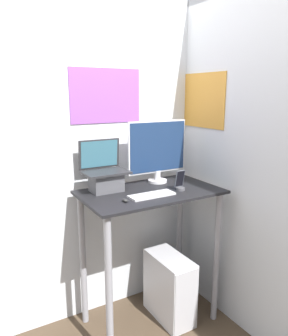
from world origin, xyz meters
TOP-DOWN VIEW (x-y plane):
  - wall_back at (-0.00, 0.69)m, footprint 6.00×0.06m
  - wall_side_right at (0.60, 0.00)m, footprint 0.06×6.00m
  - desk at (0.00, 0.30)m, footprint 1.03×0.60m
  - laptop at (-0.29, 0.47)m, footprint 0.32×0.25m
  - monitor at (0.18, 0.48)m, footprint 0.53×0.16m
  - keyboard at (-0.06, 0.19)m, footprint 0.33×0.12m
  - mouse at (-0.28, 0.17)m, footprint 0.03×0.05m
  - cell_phone at (0.20, 0.21)m, footprint 0.07×0.07m
  - computer_tower at (0.16, 0.25)m, footprint 0.23×0.46m

SIDE VIEW (x-z plane):
  - computer_tower at x=0.16m, z-range 0.00..0.54m
  - desk at x=0.00m, z-range 0.29..1.39m
  - keyboard at x=-0.06m, z-range 1.10..1.11m
  - mouse at x=-0.28m, z-range 1.10..1.12m
  - cell_phone at x=0.20m, z-range 1.07..1.22m
  - laptop at x=-0.29m, z-range 1.02..1.39m
  - wall_back at x=0.00m, z-range 0.00..2.60m
  - wall_side_right at x=0.60m, z-range 0.00..2.60m
  - monitor at x=0.18m, z-range 1.11..1.60m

